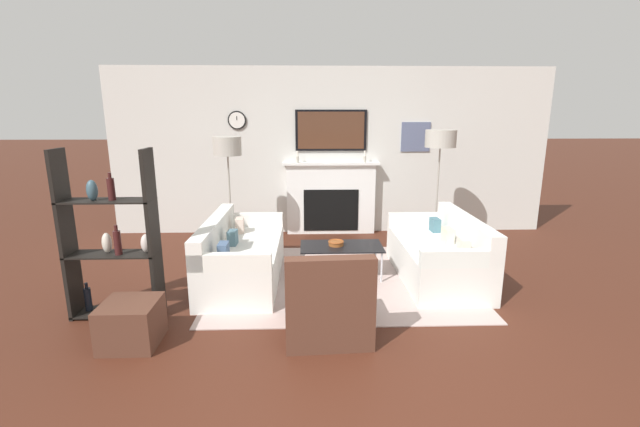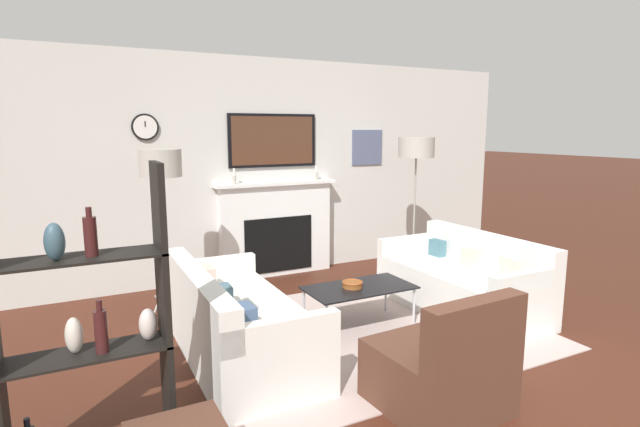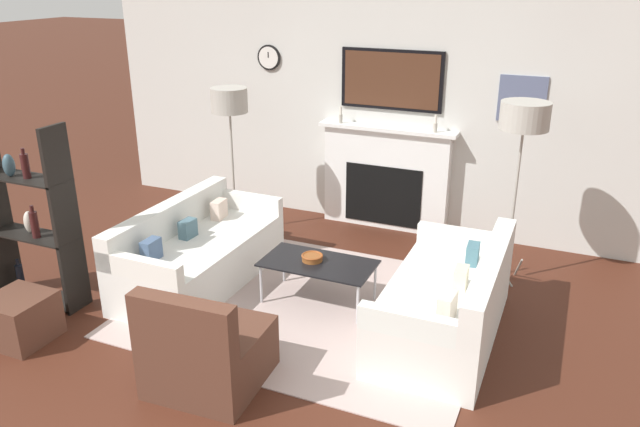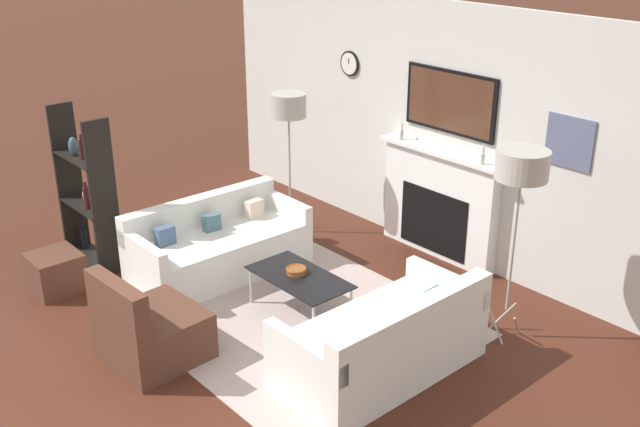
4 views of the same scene
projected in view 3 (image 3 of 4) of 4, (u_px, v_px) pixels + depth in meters
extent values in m
cube|color=silver|center=(391.00, 111.00, 6.98)|extent=(7.19, 0.07, 2.70)
cube|color=white|center=(386.00, 179.00, 7.17)|extent=(1.46, 0.16, 1.15)
cube|color=black|center=(383.00, 195.00, 7.15)|extent=(0.90, 0.01, 0.69)
cube|color=white|center=(387.00, 129.00, 6.93)|extent=(1.58, 0.22, 0.04)
cylinder|color=#B2AD9E|center=(341.00, 119.00, 7.08)|extent=(0.04, 0.04, 0.10)
cylinder|color=white|center=(341.00, 110.00, 7.05)|extent=(0.03, 0.03, 0.09)
cylinder|color=#B2AD9E|center=(435.00, 128.00, 6.68)|extent=(0.04, 0.04, 0.10)
cylinder|color=white|center=(436.00, 119.00, 6.64)|extent=(0.03, 0.03, 0.09)
cube|color=black|center=(391.00, 80.00, 6.81)|extent=(1.15, 0.04, 0.65)
cube|color=#4C2D1E|center=(391.00, 80.00, 6.80)|extent=(1.07, 0.01, 0.59)
cylinder|color=black|center=(269.00, 57.00, 7.31)|extent=(0.29, 0.02, 0.29)
cylinder|color=silver|center=(268.00, 58.00, 7.30)|extent=(0.25, 0.00, 0.25)
cube|color=black|center=(268.00, 55.00, 7.29)|extent=(0.01, 0.00, 0.06)
cube|color=slate|center=(522.00, 99.00, 6.34)|extent=(0.47, 0.02, 0.47)
cube|color=#B7A099|center=(312.00, 306.00, 5.60)|extent=(3.03, 2.44, 0.01)
cube|color=white|center=(201.00, 261.00, 5.96)|extent=(0.85, 1.83, 0.45)
cube|color=white|center=(169.00, 219.00, 5.95)|extent=(0.18, 1.83, 0.31)
cube|color=white|center=(246.00, 201.00, 6.57)|extent=(0.83, 0.11, 0.18)
cube|color=white|center=(139.00, 268.00, 5.11)|extent=(0.83, 0.11, 0.18)
cube|color=beige|center=(219.00, 209.00, 6.35)|extent=(0.11, 0.20, 0.19)
cube|color=slate|center=(188.00, 229.00, 5.89)|extent=(0.11, 0.18, 0.17)
cube|color=#465C7E|center=(151.00, 250.00, 5.43)|extent=(0.10, 0.19, 0.19)
cube|color=white|center=(442.00, 311.00, 5.09)|extent=(0.87, 1.74, 0.45)
cube|color=white|center=(490.00, 276.00, 4.82)|extent=(0.17, 1.73, 0.33)
cube|color=white|center=(418.00, 326.00, 4.28)|extent=(0.86, 0.11, 0.18)
cube|color=white|center=(464.00, 238.00, 5.68)|extent=(0.86, 0.11, 0.18)
cube|color=beige|center=(447.00, 307.00, 4.49)|extent=(0.11, 0.21, 0.21)
cube|color=beige|center=(461.00, 279.00, 4.93)|extent=(0.11, 0.19, 0.19)
cube|color=#456F7D|center=(473.00, 254.00, 5.37)|extent=(0.11, 0.18, 0.18)
cube|color=#523023|center=(210.00, 356.00, 4.51)|extent=(0.79, 0.79, 0.42)
cube|color=#523023|center=(183.00, 328.00, 4.09)|extent=(0.76, 0.18, 0.41)
cube|color=black|center=(318.00, 263.00, 5.54)|extent=(1.00, 0.54, 0.02)
cylinder|color=#B7B7BC|center=(261.00, 284.00, 5.59)|extent=(0.02, 0.02, 0.38)
cylinder|color=#B7B7BC|center=(358.00, 305.00, 5.25)|extent=(0.02, 0.02, 0.38)
cylinder|color=#B7B7BC|center=(284.00, 264.00, 5.98)|extent=(0.02, 0.02, 0.38)
cylinder|color=#B7B7BC|center=(375.00, 282.00, 5.64)|extent=(0.02, 0.02, 0.38)
cylinder|color=brown|center=(312.00, 258.00, 5.57)|extent=(0.18, 0.18, 0.05)
torus|color=#93461D|center=(312.00, 256.00, 5.56)|extent=(0.20, 0.20, 0.02)
cylinder|color=#9E998E|center=(245.00, 221.00, 7.16)|extent=(0.09, 0.23, 0.26)
cylinder|color=#9E998E|center=(233.00, 218.00, 7.27)|extent=(0.17, 0.19, 0.26)
cylinder|color=#9E998E|center=(229.00, 224.00, 7.09)|extent=(0.23, 0.07, 0.26)
cylinder|color=#9E998E|center=(233.00, 163.00, 6.92)|extent=(0.02, 0.02, 1.14)
cylinder|color=#B2ADA3|center=(229.00, 100.00, 6.66)|extent=(0.39, 0.39, 0.26)
cylinder|color=#9E998E|center=(518.00, 267.00, 6.03)|extent=(0.09, 0.23, 0.28)
cylinder|color=#9E998E|center=(499.00, 262.00, 6.14)|extent=(0.17, 0.19, 0.28)
cylinder|color=#9E998E|center=(502.00, 271.00, 5.96)|extent=(0.23, 0.07, 0.28)
cylinder|color=#9E998E|center=(515.00, 194.00, 5.77)|extent=(0.02, 0.02, 1.23)
cylinder|color=#B2ADA3|center=(525.00, 116.00, 5.50)|extent=(0.44, 0.44, 0.25)
cube|color=black|center=(66.00, 222.00, 5.27)|extent=(0.04, 0.28, 1.67)
cube|color=black|center=(45.00, 297.00, 5.72)|extent=(0.87, 0.28, 0.02)
cube|color=black|center=(34.00, 235.00, 5.49)|extent=(0.87, 0.28, 0.01)
cube|color=black|center=(23.00, 178.00, 5.30)|extent=(0.87, 0.28, 0.02)
ellipsoid|color=beige|center=(62.00, 230.00, 5.35)|extent=(0.10, 0.10, 0.19)
cylinder|color=#3D1919|center=(35.00, 225.00, 5.39)|extent=(0.07, 0.07, 0.24)
cylinder|color=#3D1919|center=(32.00, 209.00, 5.34)|extent=(0.03, 0.03, 0.06)
ellipsoid|color=beige|center=(29.00, 222.00, 5.50)|extent=(0.09, 0.09, 0.20)
ellipsoid|color=#385664|center=(9.00, 165.00, 5.27)|extent=(0.10, 0.10, 0.20)
cylinder|color=#3D1919|center=(25.00, 166.00, 5.23)|extent=(0.07, 0.07, 0.21)
cylinder|color=#3D1919|center=(23.00, 151.00, 5.18)|extent=(0.03, 0.03, 0.05)
cylinder|color=black|center=(20.00, 276.00, 5.82)|extent=(0.07, 0.07, 0.24)
cylinder|color=black|center=(17.00, 262.00, 5.76)|extent=(0.03, 0.03, 0.06)
cube|color=#523023|center=(20.00, 318.00, 5.04)|extent=(0.47, 0.47, 0.39)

